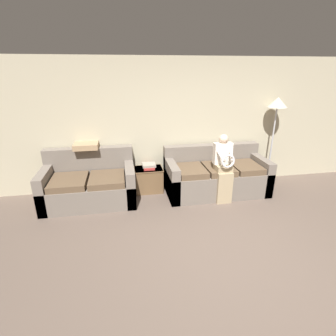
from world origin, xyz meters
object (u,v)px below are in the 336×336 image
object	(u,v)px
couch_side	(90,184)
child_left_seated	(224,166)
couch_main	(216,176)
side_shelf	(149,179)
floor_lamp	(277,109)
book_stack	(149,166)
throw_pillow	(86,145)

from	to	relation	value
couch_side	child_left_seated	distance (m)	2.47
couch_main	side_shelf	xyz separation A→B (m)	(-1.31, 0.26, -0.08)
couch_side	floor_lamp	bearing A→B (deg)	3.50
couch_main	book_stack	size ratio (longest dim) A/B	6.73
couch_main	child_left_seated	size ratio (longest dim) A/B	1.58
child_left_seated	throw_pillow	bearing A→B (deg)	162.96
floor_lamp	throw_pillow	world-z (taller)	floor_lamp
side_shelf	book_stack	bearing A→B (deg)	44.27
floor_lamp	throw_pillow	distance (m)	3.78
book_stack	floor_lamp	world-z (taller)	floor_lamp
couch_side	book_stack	bearing A→B (deg)	11.88
floor_lamp	throw_pillow	xyz separation A→B (m)	(-3.74, 0.10, -0.58)
floor_lamp	couch_side	bearing A→B (deg)	-176.50
book_stack	child_left_seated	bearing A→B (deg)	-26.84
child_left_seated	floor_lamp	bearing A→B (deg)	26.33
couch_side	floor_lamp	xyz separation A→B (m)	(3.71, 0.23, 1.24)
couch_side	book_stack	size ratio (longest dim) A/B	5.60
couch_side	side_shelf	bearing A→B (deg)	11.60
side_shelf	throw_pillow	distance (m)	1.36
couch_main	side_shelf	world-z (taller)	couch_main
book_stack	floor_lamp	size ratio (longest dim) A/B	0.16
couch_main	couch_side	xyz separation A→B (m)	(-2.42, 0.03, -0.01)
floor_lamp	couch_main	bearing A→B (deg)	-168.59
side_shelf	couch_side	bearing A→B (deg)	-168.40
couch_main	couch_side	world-z (taller)	couch_side
book_stack	throw_pillow	size ratio (longest dim) A/B	0.66
side_shelf	throw_pillow	bearing A→B (deg)	174.87
couch_main	throw_pillow	bearing A→B (deg)	171.53
child_left_seated	floor_lamp	size ratio (longest dim) A/B	0.69
book_stack	throw_pillow	world-z (taller)	throw_pillow
couch_main	book_stack	world-z (taller)	couch_main
couch_main	floor_lamp	size ratio (longest dim) A/B	1.09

